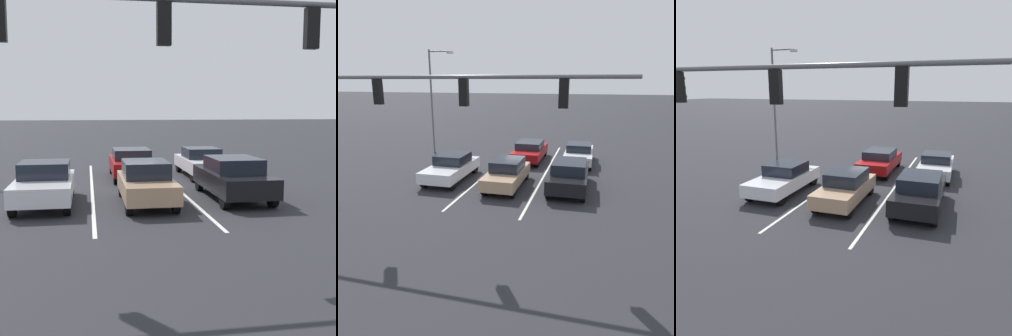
# 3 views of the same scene
# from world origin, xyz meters

# --- Properties ---
(ground_plane) EXTENTS (240.00, 240.00, 0.00)m
(ground_plane) POSITION_xyz_m (0.00, 0.00, 0.00)
(ground_plane) COLOR #28282D
(lane_stripe_left_divider) EXTENTS (0.12, 15.56, 0.01)m
(lane_stripe_left_divider) POSITION_xyz_m (-1.74, 1.78, 0.01)
(lane_stripe_left_divider) COLOR silver
(lane_stripe_left_divider) RESTS_ON ground_plane
(lane_stripe_center_divider) EXTENTS (0.12, 15.56, 0.01)m
(lane_stripe_center_divider) POSITION_xyz_m (1.74, 1.78, 0.01)
(lane_stripe_center_divider) COLOR silver
(lane_stripe_center_divider) RESTS_ON ground_plane
(car_black_leftlane_front) EXTENTS (1.92, 4.70, 1.52)m
(car_black_leftlane_front) POSITION_xyz_m (-3.35, 4.91, 0.79)
(car_black_leftlane_front) COLOR black
(car_black_leftlane_front) RESTS_ON ground_plane
(car_white_rightlane_front) EXTENTS (1.89, 4.56, 1.47)m
(car_white_rightlane_front) POSITION_xyz_m (3.35, 4.92, 0.74)
(car_white_rightlane_front) COLOR silver
(car_white_rightlane_front) RESTS_ON ground_plane
(car_tan_midlane_front) EXTENTS (1.72, 4.35, 1.48)m
(car_tan_midlane_front) POSITION_xyz_m (-0.09, 5.35, 0.76)
(car_tan_midlane_front) COLOR tan
(car_tan_midlane_front) RESTS_ON ground_plane
(car_silver_leftlane_second) EXTENTS (1.82, 4.64, 1.39)m
(car_silver_leftlane_second) POSITION_xyz_m (-3.57, -0.85, 0.72)
(car_silver_leftlane_second) COLOR silver
(car_silver_leftlane_second) RESTS_ON ground_plane
(car_maroon_midlane_second) EXTENTS (1.91, 4.69, 1.40)m
(car_maroon_midlane_second) POSITION_xyz_m (-0.15, -0.81, 0.75)
(car_maroon_midlane_second) COLOR maroon
(car_maroon_midlane_second) RESTS_ON ground_plane
(traffic_signal_gantry) EXTENTS (12.33, 0.37, 6.08)m
(traffic_signal_gantry) POSITION_xyz_m (2.22, 10.54, 4.65)
(traffic_signal_gantry) COLOR slate
(traffic_signal_gantry) RESTS_ON ground_plane
(street_lamp_right_shoulder) EXTENTS (1.97, 0.24, 7.80)m
(street_lamp_right_shoulder) POSITION_xyz_m (7.57, -1.61, 4.51)
(street_lamp_right_shoulder) COLOR slate
(street_lamp_right_shoulder) RESTS_ON ground_plane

